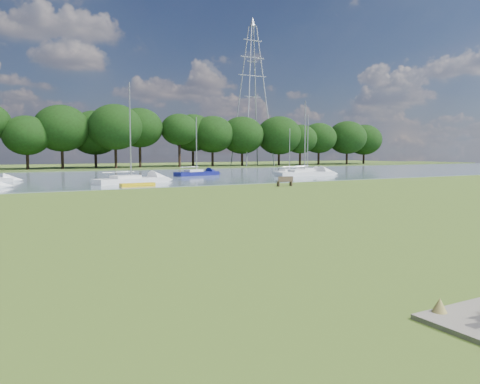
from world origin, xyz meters
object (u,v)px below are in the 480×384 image
kayak (138,185)px  sailboat_2 (307,170)px  sailboat_0 (289,171)px  sailboat_4 (130,178)px  pylon (252,74)px  riverbank_bench (285,181)px  sailboat_7 (304,172)px  sailboat_3 (196,172)px

kayak → sailboat_2: size_ratio=0.38×
sailboat_0 → sailboat_4: bearing=-169.4°
kayak → sailboat_0: bearing=23.1°
pylon → sailboat_0: size_ratio=4.85×
kayak → sailboat_0: sailboat_0 is taller
riverbank_bench → sailboat_7: sailboat_7 is taller
kayak → sailboat_4: (0.60, 4.43, 0.34)m
kayak → sailboat_2: (28.56, 11.52, 0.35)m
kayak → sailboat_7: bearing=12.6°
pylon → sailboat_3: pylon is taller
sailboat_0 → sailboat_3: sailboat_3 is taller
sailboat_0 → sailboat_2: bearing=-64.2°
sailboat_3 → sailboat_4: (-12.02, -10.52, 0.01)m
sailboat_2 → sailboat_4: 28.84m
kayak → sailboat_3: bearing=45.9°
pylon → sailboat_4: bearing=-133.4°
pylon → sailboat_3: size_ratio=4.08×
sailboat_0 → kayak: bearing=-161.9°
riverbank_bench → sailboat_7: size_ratio=0.16×
kayak → sailboat_3: size_ratio=0.42×
pylon → sailboat_2: bearing=-108.2°
riverbank_bench → pylon: size_ratio=0.05×
riverbank_bench → sailboat_4: bearing=146.2°
pylon → sailboat_0: pylon is taller
kayak → pylon: size_ratio=0.10×
sailboat_3 → riverbank_bench: bearing=-103.4°
sailboat_2 → pylon: bearing=57.9°
sailboat_0 → sailboat_2: 2.75m
sailboat_3 → sailboat_0: bearing=-17.6°
sailboat_7 → kayak: bearing=-159.7°
sailboat_0 → sailboat_3: size_ratio=0.84×
sailboat_2 → sailboat_3: bearing=153.9°
sailboat_0 → sailboat_4: 28.00m
riverbank_bench → sailboat_2: sailboat_2 is taller
sailboat_4 → sailboat_7: sailboat_4 is taller
pylon → sailboat_7: bearing=-111.2°
riverbank_bench → sailboat_0: (14.52, 19.86, -0.03)m
sailboat_2 → sailboat_3: sailboat_2 is taller
pylon → sailboat_3: (-27.26, -31.05, -19.44)m
riverbank_bench → kayak: riverbank_bench is taller
kayak → sailboat_7: sailboat_7 is taller
pylon → sailboat_7: pylon is taller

